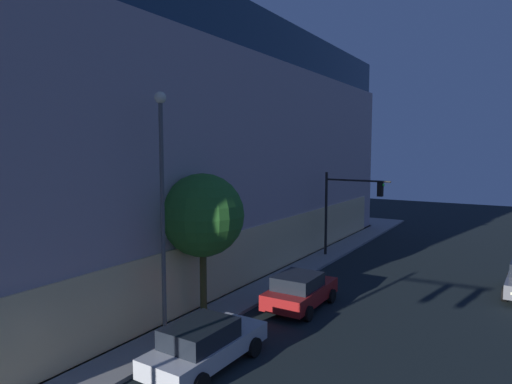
# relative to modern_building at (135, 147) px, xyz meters

# --- Properties ---
(modern_building) EXTENTS (39.13, 22.02, 15.13)m
(modern_building) POSITION_rel_modern_building_xyz_m (0.00, 0.00, 0.00)
(modern_building) COLOR #4C4C51
(modern_building) RESTS_ON ground
(traffic_light_far_corner) EXTENTS (0.58, 4.52, 5.66)m
(traffic_light_far_corner) POSITION_rel_modern_building_xyz_m (6.06, -13.23, -3.54)
(traffic_light_far_corner) COLOR black
(traffic_light_far_corner) RESTS_ON sidewalk_corner
(street_lamp_sidewalk) EXTENTS (0.44, 0.44, 9.29)m
(street_lamp_sidewalk) POSITION_rel_modern_building_xyz_m (-9.86, -11.84, -1.63)
(street_lamp_sidewalk) COLOR #565656
(street_lamp_sidewalk) RESTS_ON sidewalk_corner
(sidewalk_tree) EXTENTS (3.59, 3.59, 6.18)m
(sidewalk_tree) POSITION_rel_modern_building_xyz_m (-7.15, -11.58, -2.97)
(sidewalk_tree) COLOR #48421E
(sidewalk_tree) RESTS_ON sidewalk_corner
(car_silver) EXTENTS (4.83, 2.20, 1.62)m
(car_silver) POSITION_rel_modern_building_xyz_m (-10.70, -14.43, -6.66)
(car_silver) COLOR #B7BABF
(car_silver) RESTS_ON ground
(car_red) EXTENTS (4.35, 2.24, 1.63)m
(car_red) POSITION_rel_modern_building_xyz_m (-3.87, -14.66, -6.66)
(car_red) COLOR maroon
(car_red) RESTS_ON ground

